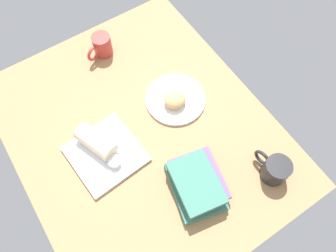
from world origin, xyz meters
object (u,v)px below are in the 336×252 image
object	(u,v)px
book_stack	(197,184)
second_mug	(102,46)
scone_pastry	(175,99)
square_plate	(106,154)
sauce_cup	(115,162)
coffee_mug	(275,169)
round_plate	(175,99)
breakfast_wrap	(96,142)

from	to	relation	value
book_stack	second_mug	distance (cm)	68.48
scone_pastry	second_mug	distance (cm)	38.91
square_plate	sauce_cup	bearing A→B (deg)	12.16
book_stack	second_mug	xyz separation A→B (cm)	(-68.47, 1.10, 0.82)
coffee_mug	second_mug	size ratio (longest dim) A/B	1.13
sauce_cup	book_stack	size ratio (longest dim) A/B	0.19
second_mug	book_stack	bearing A→B (deg)	-0.92
coffee_mug	second_mug	world-z (taller)	second_mug
round_plate	sauce_cup	distance (cm)	34.23
sauce_cup	scone_pastry	bearing A→B (deg)	106.06
sauce_cup	breakfast_wrap	bearing A→B (deg)	-167.84
square_plate	second_mug	distance (cm)	46.36
square_plate	second_mug	size ratio (longest dim) A/B	1.93
breakfast_wrap	round_plate	bearing A→B (deg)	162.34
round_plate	square_plate	size ratio (longest dim) A/B	0.98
square_plate	book_stack	xyz separation A→B (cm)	(27.40, 20.04, 3.14)
sauce_cup	second_mug	bearing A→B (deg)	156.59
square_plate	book_stack	bearing A→B (deg)	36.19
sauce_cup	round_plate	bearing A→B (deg)	107.89
square_plate	coffee_mug	distance (cm)	58.97
scone_pastry	coffee_mug	size ratio (longest dim) A/B	0.63
round_plate	scone_pastry	distance (cm)	3.93
round_plate	breakfast_wrap	distance (cm)	34.80
square_plate	sauce_cup	world-z (taller)	sauce_cup
round_plate	coffee_mug	world-z (taller)	coffee_mug
breakfast_wrap	coffee_mug	xyz separation A→B (cm)	(42.12, 45.84, -0.40)
round_plate	breakfast_wrap	xyz separation A→B (cm)	(1.17, -34.51, 4.32)
scone_pastry	second_mug	xyz separation A→B (cm)	(-37.27, -11.16, 0.67)
coffee_mug	square_plate	bearing A→B (deg)	-130.20
square_plate	second_mug	world-z (taller)	second_mug
coffee_mug	sauce_cup	bearing A→B (deg)	-126.81
square_plate	breakfast_wrap	xyz separation A→B (cm)	(-4.14, -0.89, 4.22)
scone_pastry	breakfast_wrap	bearing A→B (deg)	-90.59
book_stack	second_mug	bearing A→B (deg)	179.08
scone_pastry	second_mug	bearing A→B (deg)	-163.33
breakfast_wrap	scone_pastry	bearing A→B (deg)	159.81
sauce_cup	book_stack	distance (cm)	29.20
round_plate	sauce_cup	size ratio (longest dim) A/B	4.88
coffee_mug	breakfast_wrap	bearing A→B (deg)	-132.58
square_plate	breakfast_wrap	size ratio (longest dim) A/B	1.58
sauce_cup	breakfast_wrap	size ratio (longest dim) A/B	0.32
round_plate	second_mug	size ratio (longest dim) A/B	1.90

